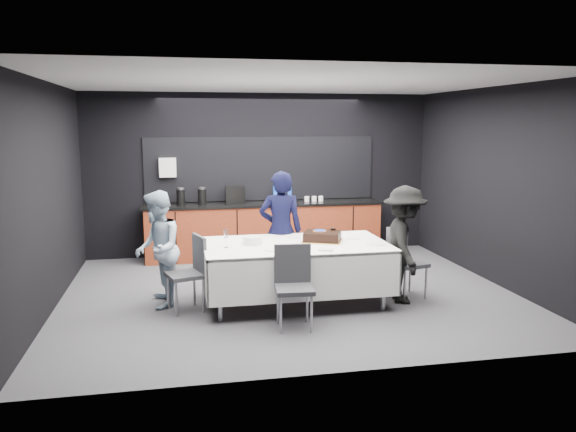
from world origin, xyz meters
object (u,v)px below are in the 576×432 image
object	(u,v)px
party_table	(296,254)
chair_near	(294,280)
champagne_flute	(226,235)
chair_left	(191,267)
person_center	(281,230)
plate_stack	(252,240)
cake_assembly	(322,236)
chair_right	(403,258)
person_right	(404,244)
person_left	(158,249)

from	to	relation	value
party_table	chair_near	distance (m)	0.83
champagne_flute	chair_left	world-z (taller)	champagne_flute
party_table	person_center	xyz separation A→B (m)	(-0.07, 0.69, 0.18)
plate_stack	cake_assembly	bearing A→B (deg)	0.79
chair_right	person_center	distance (m)	1.70
party_table	champagne_flute	distance (m)	0.94
party_table	cake_assembly	distance (m)	0.42
party_table	person_right	world-z (taller)	person_right
champagne_flute	chair_near	xyz separation A→B (m)	(0.69, -0.73, -0.40)
cake_assembly	person_left	bearing A→B (deg)	176.25
chair_left	chair_right	size ratio (longest dim) A/B	1.00
plate_stack	person_center	distance (m)	0.79
chair_near	person_center	world-z (taller)	person_center
chair_right	chair_near	size ratio (longest dim) A/B	1.00
person_right	chair_left	bearing A→B (deg)	98.57
chair_left	chair_near	world-z (taller)	same
chair_right	chair_near	bearing A→B (deg)	-155.67
champagne_flute	chair_near	bearing A→B (deg)	-46.43
champagne_flute	chair_right	size ratio (longest dim) A/B	0.24
plate_stack	chair_near	distance (m)	0.97
chair_near	person_center	size ratio (longest dim) A/B	0.56
party_table	person_right	distance (m)	1.40
champagne_flute	person_right	world-z (taller)	person_right
person_left	plate_stack	bearing A→B (deg)	80.96
chair_near	person_center	bearing A→B (deg)	85.07
champagne_flute	chair_left	xyz separation A→B (m)	(-0.43, 0.06, -0.40)
champagne_flute	cake_assembly	bearing A→B (deg)	6.49
party_table	chair_near	size ratio (longest dim) A/B	2.51
cake_assembly	chair_left	world-z (taller)	cake_assembly
champagne_flute	person_left	bearing A→B (deg)	161.41
chair_right	person_left	xyz separation A→B (m)	(-3.15, 0.27, 0.20)
person_center	person_left	size ratio (longest dim) A/B	1.12
chair_left	chair_near	size ratio (longest dim) A/B	1.00
party_table	person_right	bearing A→B (deg)	-8.78
chair_left	person_right	world-z (taller)	person_right
cake_assembly	chair_left	distance (m)	1.71
plate_stack	person_center	size ratio (longest dim) A/B	0.14
chair_near	chair_right	bearing A→B (deg)	24.33
cake_assembly	chair_near	bearing A→B (deg)	-122.79
cake_assembly	person_right	size ratio (longest dim) A/B	0.40
champagne_flute	chair_near	world-z (taller)	champagne_flute
cake_assembly	chair_near	size ratio (longest dim) A/B	0.65
chair_left	chair_near	bearing A→B (deg)	-35.05
chair_near	person_right	world-z (taller)	person_right
person_right	party_table	bearing A→B (deg)	93.98
champagne_flute	person_center	distance (m)	1.13
person_right	person_left	bearing A→B (deg)	95.05
cake_assembly	party_table	bearing A→B (deg)	-169.24
party_table	person_left	xyz separation A→B (m)	(-1.72, 0.21, 0.09)
party_table	plate_stack	size ratio (longest dim) A/B	9.79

